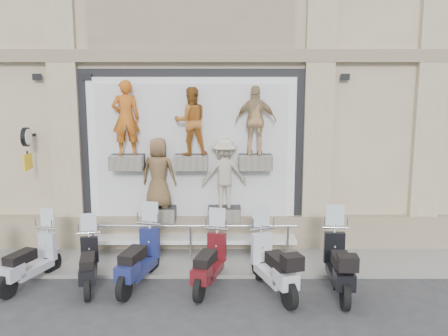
{
  "coord_description": "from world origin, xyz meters",
  "views": [
    {
      "loc": [
        0.79,
        -9.29,
        4.3
      ],
      "look_at": [
        0.79,
        1.9,
        2.3
      ],
      "focal_mm": 40.0,
      "sensor_mm": 36.0,
      "label": 1
    }
  ],
  "objects": [
    {
      "name": "scooter_h",
      "position": [
        3.12,
        0.27,
        0.84
      ],
      "size": [
        0.71,
        2.1,
        1.68
      ],
      "primitive_type": null,
      "rotation": [
        0.0,
        0.0,
        -0.05
      ],
      "color": "black",
      "rests_on": "ground"
    },
    {
      "name": "scooter_g",
      "position": [
        1.79,
        0.27,
        0.83
      ],
      "size": [
        1.22,
        2.14,
        1.67
      ],
      "primitive_type": null,
      "rotation": [
        0.0,
        0.0,
        0.32
      ],
      "color": "#BABCC2",
      "rests_on": "ground"
    },
    {
      "name": "guard_rail",
      "position": [
        0.0,
        2.0,
        0.47
      ],
      "size": [
        5.06,
        0.1,
        0.93
      ],
      "primitive_type": null,
      "color": "#9EA0A5",
      "rests_on": "ground"
    },
    {
      "name": "scooter_c",
      "position": [
        -3.28,
        0.66,
        0.76
      ],
      "size": [
        1.15,
        1.96,
        1.53
      ],
      "primitive_type": null,
      "rotation": [
        0.0,
        0.0,
        -0.34
      ],
      "color": "#A4A7B2",
      "rests_on": "ground"
    },
    {
      "name": "scooter_f",
      "position": [
        0.49,
        0.53,
        0.78
      ],
      "size": [
        1.03,
        2.0,
        1.56
      ],
      "primitive_type": null,
      "rotation": [
        0.0,
        0.0,
        -0.26
      ],
      "color": "#4F0D12",
      "rests_on": "ground"
    },
    {
      "name": "sidewalk",
      "position": [
        0.0,
        2.1,
        0.04
      ],
      "size": [
        16.0,
        2.2,
        0.08
      ],
      "primitive_type": "cube",
      "color": "gray",
      "rests_on": "ground"
    },
    {
      "name": "clock_sign_bracket",
      "position": [
        -3.9,
        2.47,
        2.8
      ],
      "size": [
        0.1,
        0.8,
        1.02
      ],
      "color": "black",
      "rests_on": "ground"
    },
    {
      "name": "scooter_e",
      "position": [
        -0.99,
        0.63,
        0.83
      ],
      "size": [
        1.06,
        2.13,
        1.67
      ],
      "primitive_type": null,
      "rotation": [
        0.0,
        0.0,
        -0.24
      ],
      "color": "navy",
      "rests_on": "ground"
    },
    {
      "name": "ground",
      "position": [
        0.0,
        0.0,
        0.0
      ],
      "size": [
        90.0,
        90.0,
        0.0
      ],
      "primitive_type": "plane",
      "color": "#303032",
      "rests_on": "ground"
    },
    {
      "name": "building",
      "position": [
        0.0,
        7.0,
        6.0
      ],
      "size": [
        14.0,
        8.6,
        12.0
      ],
      "primitive_type": null,
      "color": "#C7B391",
      "rests_on": "ground"
    },
    {
      "name": "shop_vitrine",
      "position": [
        0.06,
        2.74,
        2.39
      ],
      "size": [
        5.6,
        0.83,
        4.3
      ],
      "color": "black",
      "rests_on": "ground"
    },
    {
      "name": "scooter_d",
      "position": [
        -2.03,
        0.54,
        0.72
      ],
      "size": [
        0.88,
        1.85,
        1.45
      ],
      "primitive_type": null,
      "rotation": [
        0.0,
        0.0,
        0.21
      ],
      "color": "black",
      "rests_on": "ground"
    }
  ]
}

